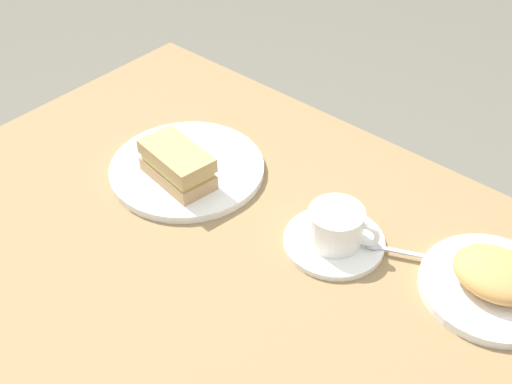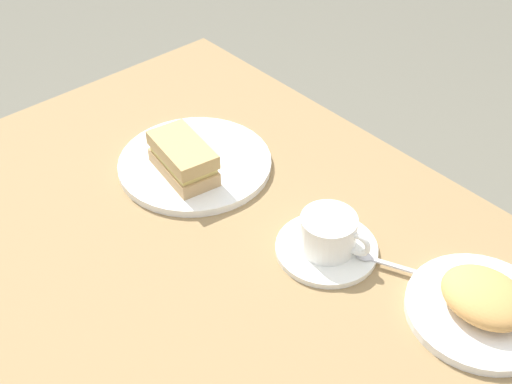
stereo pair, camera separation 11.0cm
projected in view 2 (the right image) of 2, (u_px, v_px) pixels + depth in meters
The scene contains 8 objects.
dining_table at pixel (208, 304), 1.13m from camera, with size 1.10×0.86×0.74m.
sandwich_plate at pixel (195, 163), 1.20m from camera, with size 0.27×0.27×0.01m, color white.
sandwich_front at pixel (183, 158), 1.14m from camera, with size 0.14×0.09×0.06m.
coffee_saucer at pixel (326, 249), 1.04m from camera, with size 0.16×0.16×0.01m, color white.
coffee_cup at pixel (329, 232), 1.01m from camera, with size 0.11×0.09×0.06m.
spoon at pixel (376, 260), 1.01m from camera, with size 0.09×0.05×0.01m.
side_plate at pixel (480, 311), 0.94m from camera, with size 0.21×0.21×0.01m, color white.
side_food_pile at pixel (485, 297), 0.92m from camera, with size 0.13×0.11×0.04m, color tan.
Camera 2 is at (-0.61, 0.43, 1.49)m, focal length 47.11 mm.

